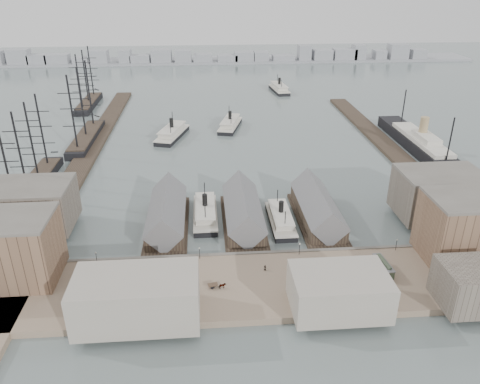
{
  "coord_description": "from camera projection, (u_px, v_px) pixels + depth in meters",
  "views": [
    {
      "loc": [
        -12.39,
        -124.84,
        79.71
      ],
      "look_at": [
        0.0,
        30.0,
        6.0
      ],
      "focal_mm": 35.0,
      "sensor_mm": 36.0,
      "label": 1
    }
  ],
  "objects": [
    {
      "name": "lamp_post_near_e",
      "position": [
        300.0,
        247.0,
        140.25
      ],
      "size": [
        0.44,
        0.44,
        3.92
      ],
      "color": "black",
      "rests_on": "quay"
    },
    {
      "name": "pedestrian_2",
      "position": [
        171.0,
        260.0,
        137.16
      ],
      "size": [
        1.28,
        1.09,
        1.72
      ],
      "primitive_type": "imported",
      "rotation": [
        0.0,
        0.0,
        5.78
      ],
      "color": "black",
      "rests_on": "quay"
    },
    {
      "name": "pedestrian_4",
      "position": [
        265.0,
        268.0,
        133.65
      ],
      "size": [
        0.96,
        0.83,
        1.67
      ],
      "primitive_type": "imported",
      "rotation": [
        0.0,
        0.0,
        2.7
      ],
      "color": "black",
      "rests_on": "quay"
    },
    {
      "name": "west_wharf",
      "position": [
        93.0,
        146.0,
        232.31
      ],
      "size": [
        10.0,
        220.0,
        1.6
      ],
      "primitive_type": "cube",
      "color": "#2D231C",
      "rests_on": "ground"
    },
    {
      "name": "warehouse_east_front",
      "position": [
        476.0,
        229.0,
        136.52
      ],
      "size": [
        30.0,
        18.0,
        19.0
      ],
      "primitive_type": "cube",
      "color": "brown",
      "rests_on": "east_land"
    },
    {
      "name": "street_bldg_east",
      "position": [
        476.0,
        285.0,
        118.53
      ],
      "size": [
        18.0,
        14.0,
        11.0
      ],
      "primitive_type": "cube",
      "color": "#60564C",
      "rests_on": "quay"
    },
    {
      "name": "pedestrian_0",
      "position": [
        108.0,
        264.0,
        135.42
      ],
      "size": [
        0.81,
        0.81,
        1.81
      ],
      "primitive_type": "imported",
      "rotation": [
        0.0,
        0.0,
        3.92
      ],
      "color": "black",
      "rests_on": "quay"
    },
    {
      "name": "street_bldg_center",
      "position": [
        339.0,
        291.0,
        117.12
      ],
      "size": [
        24.0,
        16.0,
        10.0
      ],
      "primitive_type": "cube",
      "color": "gray",
      "rests_on": "quay"
    },
    {
      "name": "ferry_docked_west",
      "position": [
        205.0,
        212.0,
        165.44
      ],
      "size": [
        8.27,
        27.56,
        9.84
      ],
      "color": "black",
      "rests_on": "ground"
    },
    {
      "name": "pedestrian_3",
      "position": [
        193.0,
        288.0,
        124.9
      ],
      "size": [
        0.85,
        1.13,
        1.79
      ],
      "primitive_type": "imported",
      "rotation": [
        0.0,
        0.0,
        1.12
      ],
      "color": "black",
      "rests_on": "quay"
    },
    {
      "name": "horse_cart_right",
      "position": [
        318.0,
        282.0,
        127.39
      ],
      "size": [
        4.82,
        3.44,
        1.65
      ],
      "rotation": [
        0.0,
        0.0,
        2.03
      ],
      "color": "black",
      "rests_on": "quay"
    },
    {
      "name": "horse_cart_left",
      "position": [
        88.0,
        273.0,
        131.6
      ],
      "size": [
        4.65,
        1.64,
        1.52
      ],
      "rotation": [
        0.0,
        0.0,
        1.62
      ],
      "color": "black",
      "rests_on": "quay"
    },
    {
      "name": "pedestrian_7",
      "position": [
        390.0,
        286.0,
        125.7
      ],
      "size": [
        0.98,
        1.32,
        1.83
      ],
      "primitive_type": "imported",
      "rotation": [
        0.0,
        0.0,
        1.85
      ],
      "color": "black",
      "rests_on": "quay"
    },
    {
      "name": "horse_cart_center",
      "position": [
        220.0,
        286.0,
        126.02
      ],
      "size": [
        5.02,
        2.25,
        1.65
      ],
      "rotation": [
        0.0,
        0.0,
        1.8
      ],
      "color": "black",
      "rests_on": "quay"
    },
    {
      "name": "lamp_post_far_e",
      "position": [
        397.0,
        243.0,
        142.42
      ],
      "size": [
        0.44,
        0.44,
        3.92
      ],
      "color": "black",
      "rests_on": "quay"
    },
    {
      "name": "lamp_post_near_w",
      "position": [
        199.0,
        251.0,
        138.09
      ],
      "size": [
        0.44,
        0.44,
        3.92
      ],
      "color": "black",
      "rests_on": "quay"
    },
    {
      "name": "ferry_open_far",
      "position": [
        279.0,
        88.0,
        338.96
      ],
      "size": [
        12.06,
        30.48,
        10.6
      ],
      "rotation": [
        0.0,
        0.0,
        0.11
      ],
      "color": "black",
      "rests_on": "ground"
    },
    {
      "name": "ferry_docked_east",
      "position": [
        281.0,
        218.0,
        161.68
      ],
      "size": [
        7.72,
        25.73,
        9.19
      ],
      "color": "black",
      "rests_on": "ground"
    },
    {
      "name": "ferry_open_mid",
      "position": [
        230.0,
        124.0,
        260.41
      ],
      "size": [
        15.77,
        30.01,
        10.27
      ],
      "rotation": [
        0.0,
        0.0,
        -0.26
      ],
      "color": "black",
      "rests_on": "ground"
    },
    {
      "name": "ground",
      "position": [
        248.0,
        250.0,
        147.5
      ],
      "size": [
        900.0,
        900.0,
        0.0
      ],
      "primitive_type": "plane",
      "color": "#546161",
      "rests_on": "ground"
    },
    {
      "name": "pedestrian_5",
      "position": [
        292.0,
        272.0,
        131.47
      ],
      "size": [
        0.77,
        0.69,
        1.74
      ],
      "primitive_type": "imported",
      "rotation": [
        0.0,
        0.0,
        0.42
      ],
      "color": "black",
      "rests_on": "quay"
    },
    {
      "name": "ferry_open_near",
      "position": [
        172.0,
        133.0,
        245.5
      ],
      "size": [
        17.8,
        32.53,
        11.13
      ],
      "rotation": [
        0.0,
        0.0,
        -0.29
      ],
      "color": "black",
      "rests_on": "ground"
    },
    {
      "name": "quay",
      "position": [
        254.0,
        286.0,
        129.06
      ],
      "size": [
        180.0,
        30.0,
        2.0
      ],
      "primitive_type": "cube",
      "color": "#7D6854",
      "rests_on": "ground"
    },
    {
      "name": "pedestrian_1",
      "position": [
        85.0,
        280.0,
        128.13
      ],
      "size": [
        1.01,
        0.91,
        1.69
      ],
      "primitive_type": "imported",
      "rotation": [
        0.0,
        0.0,
        5.88
      ],
      "color": "black",
      "rests_on": "quay"
    },
    {
      "name": "warehouse_east_back",
      "position": [
        439.0,
        195.0,
        161.83
      ],
      "size": [
        28.0,
        20.0,
        15.0
      ],
      "primitive_type": "cube",
      "color": "#60564C",
      "rests_on": "east_land"
    },
    {
      "name": "pedestrian_6",
      "position": [
        323.0,
        264.0,
        135.1
      ],
      "size": [
        1.09,
        1.02,
        1.8
      ],
      "primitive_type": "imported",
      "rotation": [
        0.0,
        0.0,
        2.62
      ],
      "color": "black",
      "rests_on": "quay"
    },
    {
      "name": "ferry_shed_center",
      "position": [
        243.0,
        212.0,
        160.71
      ],
      "size": [
        14.0,
        42.0,
        12.6
      ],
      "color": "#2D231C",
      "rests_on": "ground"
    },
    {
      "name": "lamp_post_far_w",
      "position": [
        96.0,
        256.0,
        135.93
      ],
      "size": [
        0.44,
        0.44,
        3.92
      ],
      "color": "black",
      "rests_on": "quay"
    },
    {
      "name": "sailing_ship_far",
      "position": [
        89.0,
        102.0,
        302.1
      ],
      "size": [
        8.64,
        48.02,
        35.53
      ],
      "color": "black",
      "rests_on": "ground"
    },
    {
      "name": "sailing_ship_mid",
      "position": [
        86.0,
        137.0,
        238.81
      ],
      "size": [
        9.23,
        53.35,
        37.96
      ],
      "color": "black",
      "rests_on": "ground"
    },
    {
      "name": "ocean_steamer",
      "position": [
        421.0,
        144.0,
        226.02
      ],
      "size": [
        11.73,
        85.69,
        17.14
      ],
      "color": "black",
      "rests_on": "ground"
    },
    {
      "name": "ferry_shed_west",
      "position": [
        167.0,
        215.0,
        158.84
      ],
      "size": [
        14.0,
        42.0,
        12.6
      ],
      "color": "#2D231C",
      "rests_on": "ground"
    },
    {
      "name": "street_bldg_west",
      "position": [
        137.0,
        298.0,
        113.09
      ],
      "size": [
        30.0,
        16.0,
        12.0
      ],
      "primitive_type": "cube",
      "color": "gray",
      "rests_on": "quay"
    },
    {
      "name": "seawall",
      "position": [
        249.0,
        256.0,
        142.32
      ],
      "size": [
        180.0,
        1.2,
        2.3
      ],
      "primitive_type": "cube",
      "color": "#59544C",
      "rests_on": "ground"
    },
    {
      "name": "far_shore",
      "position": [
        212.0,
        58.0,
        446.59
      ],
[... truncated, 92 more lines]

